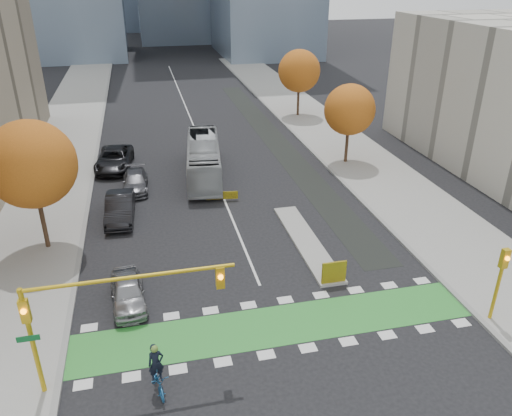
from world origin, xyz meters
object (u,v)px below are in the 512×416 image
tree_west (31,164)px  tree_east_far (299,71)px  tree_east_near (350,110)px  bus (204,159)px  parked_car_a (128,292)px  parked_car_b (120,208)px  parked_car_d (114,159)px  traffic_signal_east (501,274)px  hazard_board (334,272)px  cyclist (157,375)px  traffic_signal_west (96,305)px  parked_car_c (135,182)px

tree_west → tree_east_far: (24.50, 26.00, -0.38)m
tree_east_near → bus: (-12.82, -0.22, -3.32)m
bus → parked_car_a: size_ratio=2.60×
parked_car_b → parked_car_d: same height
tree_west → traffic_signal_east: size_ratio=2.01×
tree_east_near → parked_car_a: bearing=-138.3°
hazard_board → traffic_signal_east: 8.26m
traffic_signal_east → parked_car_d: (-18.70, 25.86, -1.87)m
tree_west → tree_east_far: size_ratio=1.08×
tree_east_far → bus: size_ratio=0.69×
tree_east_near → cyclist: 29.71m
traffic_signal_west → bus: traffic_signal_west is taller
traffic_signal_west → parked_car_c: traffic_signal_west is taller
parked_car_d → traffic_signal_west: bearing=-83.5°
hazard_board → parked_car_a: parked_car_a is taller
traffic_signal_west → parked_car_a: bearing=81.2°
traffic_signal_west → cyclist: 3.94m
cyclist → bus: bearing=66.9°
cyclist → parked_car_a: size_ratio=0.55×
tree_east_near → parked_car_c: size_ratio=1.49×
tree_east_far → bus: (-13.32, -16.22, -3.69)m
parked_car_b → cyclist: bearing=-81.7°
traffic_signal_east → parked_car_a: 18.53m
tree_east_far → parked_car_c: bearing=-136.7°
tree_west → tree_east_far: bearing=46.7°
parked_car_b → parked_car_d: (-0.61, 10.23, 0.00)m
bus → parked_car_b: bearing=-128.8°
traffic_signal_west → parked_car_c: (1.43, 20.63, -3.35)m
traffic_signal_west → parked_car_c: bearing=86.0°
tree_east_far → cyclist: size_ratio=3.28×
tree_west → traffic_signal_east: 25.90m
hazard_board → bus: (-4.82, 17.58, 0.75)m
tree_east_far → parked_car_a: 38.63m
tree_east_far → parked_car_a: size_ratio=1.79×
bus → parked_car_d: bus is taller
hazard_board → parked_car_b: size_ratio=0.27×
tree_east_near → parked_car_a: 25.88m
hazard_board → tree_east_far: size_ratio=0.18×
tree_west → tree_east_near: bearing=22.6°
tree_west → bus: tree_west is taller
tree_east_near → traffic_signal_west: bearing=-131.5°
traffic_signal_west → parked_car_b: 15.95m
tree_east_near → parked_car_c: tree_east_near is taller
tree_east_far → parked_car_b: tree_east_far is taller
hazard_board → tree_east_near: tree_east_near is taller
cyclist → parked_car_d: bearing=84.3°
cyclist → bus: bus is taller
traffic_signal_east → bus: (-11.32, 22.28, -1.19)m
parked_car_d → parked_car_c: bearing=-66.1°
traffic_signal_west → traffic_signal_east: (18.43, 0.00, -1.30)m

